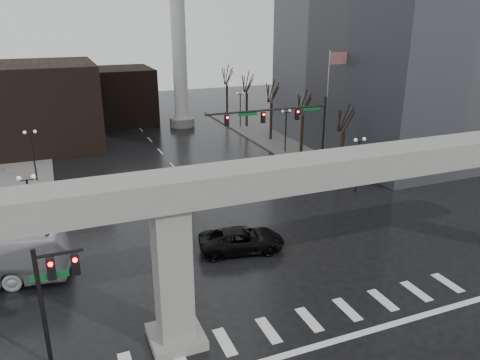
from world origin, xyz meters
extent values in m
plane|color=black|center=(0.00, 0.00, 0.00)|extent=(160.00, 160.00, 0.00)
cube|color=slate|center=(26.00, 36.00, 0.07)|extent=(28.00, 36.00, 0.15)
cube|color=#989590|center=(0.00, 0.00, 8.00)|extent=(48.00, 2.20, 1.40)
cube|color=#989590|center=(-7.00, 0.00, 3.65)|extent=(1.60, 1.60, 7.30)
cube|color=#989590|center=(-7.00, 0.00, 0.25)|extent=(2.60, 2.60, 0.50)
cube|color=black|center=(-14.00, 42.00, 5.00)|extent=(16.00, 14.00, 10.00)
cube|color=black|center=(-2.00, 52.00, 4.00)|extent=(10.00, 10.00, 8.00)
cylinder|color=silver|center=(6.00, 46.00, 15.00)|extent=(2.00, 2.00, 30.00)
cylinder|color=#989590|center=(6.00, 46.00, 0.60)|extent=(3.60, 3.60, 1.20)
cylinder|color=black|center=(12.80, 18.80, 4.00)|extent=(0.24, 0.24, 8.00)
cylinder|color=black|center=(6.80, 18.80, 7.20)|extent=(12.00, 0.18, 0.18)
cube|color=black|center=(9.80, 18.80, 6.55)|extent=(0.35, 0.30, 1.00)
cube|color=black|center=(6.30, 18.80, 6.55)|extent=(0.35, 0.30, 1.00)
cube|color=black|center=(2.80, 18.80, 6.55)|extent=(0.35, 0.30, 1.00)
sphere|color=#FF0C05|center=(9.80, 18.62, 6.85)|extent=(0.20, 0.20, 0.20)
cube|color=#0B4E1F|center=(11.30, 18.80, 7.00)|extent=(1.80, 0.05, 0.35)
cube|color=#0B4E1F|center=(4.80, 18.80, 7.00)|extent=(1.80, 0.05, 0.35)
cylinder|color=black|center=(-12.80, 0.50, 3.00)|extent=(0.20, 0.20, 6.00)
cylinder|color=black|center=(-11.80, 0.50, 5.60)|extent=(2.00, 0.14, 0.14)
cube|color=black|center=(-12.20, 0.50, 4.95)|extent=(0.35, 0.30, 1.00)
cube|color=black|center=(-11.20, 0.50, 4.95)|extent=(0.35, 0.30, 1.00)
cube|color=#0B4E1F|center=(-12.30, 0.50, 4.60)|extent=(1.60, 0.05, 0.30)
cylinder|color=silver|center=(15.00, 22.00, 6.00)|extent=(0.12, 0.12, 12.00)
cube|color=red|center=(16.00, 22.00, 11.20)|extent=(2.00, 0.03, 1.20)
cylinder|color=black|center=(13.50, 14.00, 2.40)|extent=(0.14, 0.14, 4.80)
cube|color=black|center=(13.50, 14.00, 4.75)|extent=(0.90, 0.06, 0.06)
sphere|color=silver|center=(13.05, 14.00, 4.95)|extent=(0.32, 0.32, 0.32)
sphere|color=silver|center=(13.95, 14.00, 4.95)|extent=(0.32, 0.32, 0.32)
cylinder|color=black|center=(13.50, 28.00, 2.40)|extent=(0.14, 0.14, 4.80)
cube|color=black|center=(13.50, 28.00, 4.75)|extent=(0.90, 0.06, 0.06)
sphere|color=silver|center=(13.05, 28.00, 4.95)|extent=(0.32, 0.32, 0.32)
sphere|color=silver|center=(13.95, 28.00, 4.95)|extent=(0.32, 0.32, 0.32)
cylinder|color=black|center=(13.50, 42.00, 2.40)|extent=(0.14, 0.14, 4.80)
cube|color=black|center=(13.50, 42.00, 4.75)|extent=(0.90, 0.06, 0.06)
sphere|color=silver|center=(13.05, 42.00, 4.95)|extent=(0.32, 0.32, 0.32)
sphere|color=silver|center=(13.95, 42.00, 4.95)|extent=(0.32, 0.32, 0.32)
cylinder|color=black|center=(-13.50, 14.00, 2.40)|extent=(0.14, 0.14, 4.80)
cube|color=black|center=(-13.50, 14.00, 4.75)|extent=(0.90, 0.06, 0.06)
sphere|color=silver|center=(-13.95, 14.00, 4.95)|extent=(0.32, 0.32, 0.32)
sphere|color=silver|center=(-13.05, 14.00, 4.95)|extent=(0.32, 0.32, 0.32)
cylinder|color=black|center=(-13.50, 28.00, 2.40)|extent=(0.14, 0.14, 4.80)
cube|color=black|center=(-13.50, 28.00, 4.75)|extent=(0.90, 0.06, 0.06)
sphere|color=silver|center=(-13.95, 28.00, 4.95)|extent=(0.32, 0.32, 0.32)
sphere|color=silver|center=(-13.05, 28.00, 4.95)|extent=(0.32, 0.32, 0.32)
cylinder|color=black|center=(-13.50, 42.00, 2.40)|extent=(0.14, 0.14, 4.80)
cube|color=black|center=(-13.50, 42.00, 4.75)|extent=(0.90, 0.06, 0.06)
sphere|color=silver|center=(-13.95, 42.00, 4.95)|extent=(0.32, 0.32, 0.32)
sphere|color=silver|center=(-13.05, 42.00, 4.95)|extent=(0.32, 0.32, 0.32)
cylinder|color=black|center=(14.50, 18.00, 2.27)|extent=(0.34, 0.34, 4.55)
cylinder|color=black|center=(14.50, 18.00, 6.01)|extent=(0.12, 1.52, 2.98)
cylinder|color=black|center=(15.00, 18.25, 5.78)|extent=(0.83, 1.14, 2.51)
cylinder|color=black|center=(14.50, 26.00, 2.33)|extent=(0.34, 0.34, 4.66)
cylinder|color=black|center=(14.50, 26.00, 6.15)|extent=(0.12, 1.55, 3.05)
cylinder|color=black|center=(15.00, 26.25, 5.91)|extent=(0.85, 1.16, 2.57)
cylinder|color=black|center=(14.50, 34.00, 2.38)|extent=(0.34, 0.34, 4.76)
cylinder|color=black|center=(14.50, 34.00, 6.29)|extent=(0.12, 1.59, 3.11)
cylinder|color=black|center=(15.00, 34.25, 6.05)|extent=(0.86, 1.18, 2.62)
cylinder|color=black|center=(14.50, 42.00, 2.43)|extent=(0.34, 0.34, 4.87)
cylinder|color=black|center=(14.50, 42.00, 6.43)|extent=(0.12, 1.62, 3.18)
cylinder|color=black|center=(15.00, 42.25, 6.18)|extent=(0.88, 1.20, 2.68)
cylinder|color=black|center=(14.50, 50.00, 2.48)|extent=(0.34, 0.34, 4.97)
cylinder|color=black|center=(14.50, 50.00, 6.57)|extent=(0.12, 1.65, 3.25)
cylinder|color=black|center=(15.00, 50.25, 6.31)|extent=(0.89, 1.23, 2.74)
imported|color=black|center=(-0.40, 7.52, 0.81)|extent=(6.23, 3.71, 1.62)
imported|color=black|center=(-0.88, 22.29, 0.65)|extent=(1.66, 3.84, 1.29)
camera|label=1|loc=(-11.30, -19.05, 15.33)|focal=35.00mm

